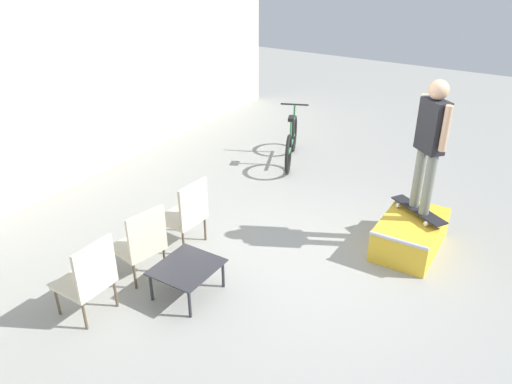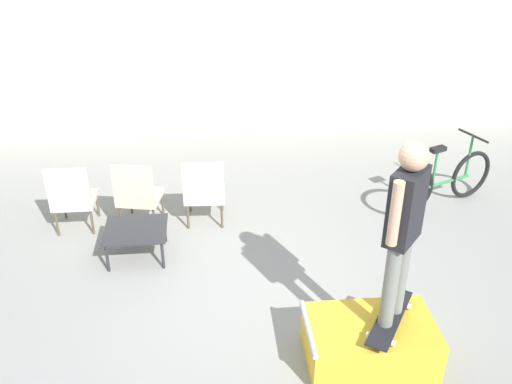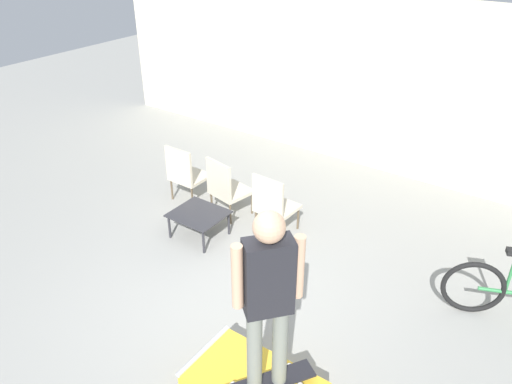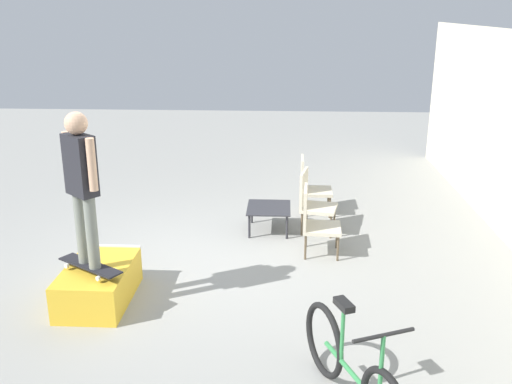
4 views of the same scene
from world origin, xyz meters
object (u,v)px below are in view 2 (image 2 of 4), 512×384
(coffee_table, at_px, (136,232))
(patio_chair_left, at_px, (72,196))
(bicycle, at_px, (443,181))
(skate_ramp_box, at_px, (369,342))
(skateboard_on_ramp, at_px, (390,318))
(patio_chair_right, at_px, (204,190))
(patio_chair_center, at_px, (138,193))
(person_skater, at_px, (404,221))

(coffee_table, distance_m, patio_chair_left, 1.08)
(bicycle, bearing_deg, patio_chair_left, 159.33)
(skate_ramp_box, relative_size, skateboard_on_ramp, 1.43)
(coffee_table, xyz_separation_m, patio_chair_right, (0.83, 0.66, 0.16))
(patio_chair_center, relative_size, bicycle, 0.58)
(skateboard_on_ramp, bearing_deg, coffee_table, 84.57)
(person_skater, distance_m, coffee_table, 3.38)
(person_skater, height_order, patio_chair_left, person_skater)
(skate_ramp_box, relative_size, patio_chair_center, 1.26)
(person_skater, bearing_deg, patio_chair_left, 92.26)
(patio_chair_center, height_order, patio_chair_right, same)
(coffee_table, bearing_deg, skate_ramp_box, -39.65)
(person_skater, height_order, patio_chair_right, person_skater)
(skateboard_on_ramp, distance_m, coffee_table, 3.16)
(patio_chair_right, bearing_deg, patio_chair_left, 2.93)
(patio_chair_right, bearing_deg, skate_ramp_box, 122.96)
(coffee_table, relative_size, patio_chair_center, 0.77)
(skate_ramp_box, height_order, patio_chair_left, patio_chair_left)
(person_skater, distance_m, patio_chair_left, 4.34)
(skate_ramp_box, bearing_deg, person_skater, -8.32)
(person_skater, relative_size, coffee_table, 2.36)
(coffee_table, xyz_separation_m, patio_chair_left, (-0.83, 0.66, 0.16))
(patio_chair_center, xyz_separation_m, patio_chair_right, (0.85, -0.00, 0.00))
(patio_chair_right, bearing_deg, skateboard_on_ramp, 125.26)
(person_skater, bearing_deg, patio_chair_right, 72.80)
(coffee_table, xyz_separation_m, patio_chair_center, (-0.02, 0.66, 0.16))
(skate_ramp_box, xyz_separation_m, bicycle, (1.77, 2.75, 0.16))
(person_skater, height_order, coffee_table, person_skater)
(skateboard_on_ramp, height_order, coffee_table, skateboard_on_ramp)
(skateboard_on_ramp, distance_m, patio_chair_center, 3.61)
(patio_chair_center, xyz_separation_m, bicycle, (4.11, 0.17, -0.13))
(person_skater, height_order, patio_chair_center, person_skater)
(patio_chair_center, bearing_deg, coffee_table, 103.12)
(coffee_table, distance_m, bicycle, 4.17)
(person_skater, distance_m, bicycle, 3.42)
(patio_chair_left, xyz_separation_m, patio_chair_right, (1.66, 0.00, 0.00))
(skate_ramp_box, height_order, patio_chair_center, patio_chair_center)
(skate_ramp_box, height_order, skateboard_on_ramp, skateboard_on_ramp)
(person_skater, height_order, bicycle, person_skater)
(skate_ramp_box, bearing_deg, coffee_table, 140.35)
(patio_chair_right, height_order, bicycle, bicycle)
(coffee_table, height_order, bicycle, bicycle)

